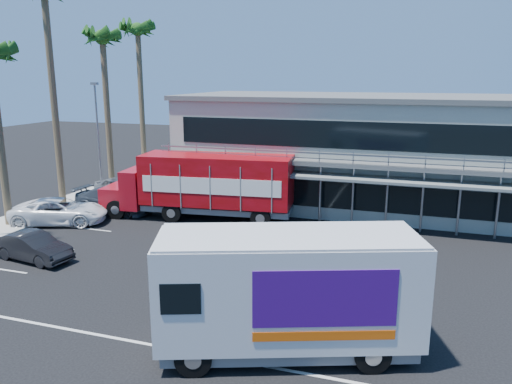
% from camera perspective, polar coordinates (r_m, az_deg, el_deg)
% --- Properties ---
extents(ground, '(120.00, 120.00, 0.00)m').
position_cam_1_polar(ground, '(22.02, -2.95, -9.73)').
color(ground, black).
rests_on(ground, ground).
extents(building, '(22.40, 12.00, 7.30)m').
position_cam_1_polar(building, '(34.45, 10.77, 4.78)').
color(building, '#959B8E').
rests_on(building, ground).
extents(curb_strip, '(3.00, 32.00, 0.16)m').
position_cam_1_polar(curb_strip, '(34.54, -22.98, -2.09)').
color(curb_strip, '#A5A399').
rests_on(curb_strip, ground).
extents(palm_d, '(2.80, 2.80, 14.75)m').
position_cam_1_polar(palm_d, '(35.37, -22.97, 19.10)').
color(palm_d, brown).
rests_on(palm_d, ground).
extents(palm_e, '(2.80, 2.80, 12.25)m').
position_cam_1_polar(palm_e, '(38.84, -17.10, 15.61)').
color(palm_e, brown).
rests_on(palm_e, ground).
extents(palm_f, '(2.80, 2.80, 13.25)m').
position_cam_1_polar(palm_f, '(43.72, -13.33, 16.68)').
color(palm_f, brown).
rests_on(palm_f, ground).
extents(light_pole_far, '(0.50, 0.25, 8.09)m').
position_cam_1_polar(light_pole_far, '(37.09, -17.60, 6.30)').
color(light_pole_far, gray).
rests_on(light_pole_far, ground).
extents(red_truck, '(11.92, 4.00, 3.94)m').
position_cam_1_polar(red_truck, '(30.29, -5.94, 0.94)').
color(red_truck, maroon).
rests_on(red_truck, ground).
extents(white_van, '(8.45, 5.33, 3.90)m').
position_cam_1_polar(white_van, '(15.72, 3.66, -11.25)').
color(white_van, silver).
rests_on(white_van, ground).
extents(parked_car_b, '(4.16, 1.95, 1.32)m').
position_cam_1_polar(parked_car_b, '(25.95, -24.12, -5.75)').
color(parked_car_b, black).
rests_on(parked_car_b, ground).
extents(parked_car_c, '(5.97, 4.27, 1.51)m').
position_cam_1_polar(parked_car_c, '(31.61, -21.56, -2.05)').
color(parked_car_c, white).
rests_on(parked_car_c, ground).
extents(parked_car_d, '(5.42, 2.49, 1.54)m').
position_cam_1_polar(parked_car_d, '(33.12, -15.92, -0.93)').
color(parked_car_d, '#303840').
rests_on(parked_car_d, ground).
extents(parked_car_e, '(4.76, 3.11, 1.51)m').
position_cam_1_polar(parked_car_e, '(36.58, -15.21, 0.41)').
color(parked_car_e, slate).
rests_on(parked_car_e, ground).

